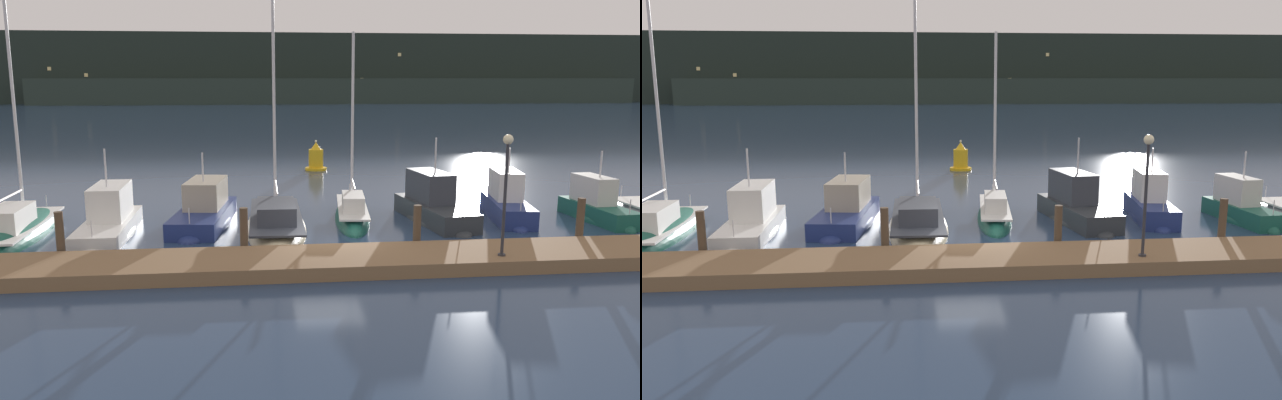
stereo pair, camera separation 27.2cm
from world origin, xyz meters
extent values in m
plane|color=navy|center=(0.00, 0.00, 0.00)|extent=(400.00, 400.00, 0.00)
cube|color=brown|center=(0.00, -2.45, 0.23)|extent=(38.79, 2.80, 0.45)
cylinder|color=#4C3D2D|center=(-9.13, -0.80, 0.87)|extent=(0.28, 0.28, 1.73)
cylinder|color=#4C3D2D|center=(-3.04, -0.80, 0.86)|extent=(0.28, 0.28, 1.72)
cylinder|color=#4C3D2D|center=(3.04, -0.80, 0.84)|extent=(0.28, 0.28, 1.68)
cylinder|color=#4C3D2D|center=(9.13, -0.80, 0.90)|extent=(0.28, 0.28, 1.81)
ellipsoid|color=#195647|center=(-11.80, 3.07, 0.00)|extent=(2.09, 7.65, 1.60)
cube|color=silver|center=(-11.80, 3.07, 0.46)|extent=(1.76, 6.43, 0.08)
cube|color=silver|center=(-11.79, 2.15, 0.92)|extent=(1.23, 2.45, 0.84)
cylinder|color=silver|center=(-11.81, 3.68, 5.76)|extent=(0.12, 0.12, 10.59)
cylinder|color=silver|center=(-11.79, 2.06, 1.72)|extent=(0.13, 3.23, 0.09)
cylinder|color=silver|center=(-11.84, 6.58, 0.71)|extent=(0.04, 0.04, 0.50)
ellipsoid|color=white|center=(-8.37, 2.81, 0.00)|extent=(1.94, 6.39, 1.02)
cube|color=white|center=(-8.37, 2.81, 0.30)|extent=(1.78, 5.75, 0.60)
cube|color=silver|center=(-8.37, 3.45, 1.25)|extent=(1.30, 2.82, 1.30)
cube|color=black|center=(-8.39, 4.72, 1.44)|extent=(1.12, 0.27, 0.58)
cylinder|color=silver|center=(-8.37, 2.94, 2.64)|extent=(0.07, 0.07, 1.50)
cylinder|color=silver|center=(-8.34, 0.13, 0.90)|extent=(0.04, 0.04, 0.60)
ellipsoid|color=navy|center=(-4.77, 4.09, 0.00)|extent=(2.86, 6.56, 1.24)
cube|color=navy|center=(-4.77, 4.09, 0.35)|extent=(2.62, 5.91, 0.70)
cube|color=#A39984|center=(-4.69, 4.72, 1.27)|extent=(1.76, 2.95, 1.14)
cube|color=black|center=(-4.53, 5.99, 1.44)|extent=(1.27, 0.39, 0.51)
cylinder|color=silver|center=(-4.75, 4.22, 2.44)|extent=(0.07, 0.07, 1.21)
cylinder|color=silver|center=(-5.10, 1.45, 1.00)|extent=(0.04, 0.04, 0.60)
ellipsoid|color=beige|center=(-1.79, 3.19, 0.00)|extent=(2.62, 8.42, 1.24)
cube|color=#333842|center=(-1.79, 3.19, 0.54)|extent=(2.20, 7.07, 0.08)
cube|color=#333842|center=(-1.81, 2.18, 0.94)|extent=(1.52, 2.71, 0.71)
cylinder|color=silver|center=(-1.78, 3.86, 5.02)|extent=(0.12, 0.12, 8.96)
cylinder|color=silver|center=(-1.81, 2.28, 1.89)|extent=(0.15, 3.17, 0.09)
cylinder|color=silver|center=(-1.72, 7.04, 0.79)|extent=(0.04, 0.04, 0.50)
ellipsoid|color=#195647|center=(1.57, 4.44, 0.00)|extent=(2.23, 6.60, 1.41)
cube|color=silver|center=(1.57, 4.44, 0.58)|extent=(1.87, 5.54, 0.08)
cube|color=silver|center=(1.48, 3.67, 0.95)|extent=(1.12, 2.16, 0.65)
cylinder|color=silver|center=(1.63, 4.95, 4.28)|extent=(0.12, 0.12, 7.40)
cylinder|color=silver|center=(1.49, 3.73, 1.69)|extent=(0.38, 2.45, 0.09)
cylinder|color=silver|center=(1.92, 7.39, 0.83)|extent=(0.04, 0.04, 0.50)
ellipsoid|color=#2D3338|center=(5.05, 3.70, 0.00)|extent=(2.62, 6.16, 0.96)
cube|color=#2D3338|center=(5.05, 3.70, 0.40)|extent=(2.39, 5.55, 0.80)
cube|color=#333842|center=(4.96, 4.30, 1.44)|extent=(1.58, 2.77, 1.29)
cube|color=black|center=(4.79, 5.48, 1.64)|extent=(1.10, 0.41, 0.58)
cylinder|color=silver|center=(5.03, 3.82, 2.84)|extent=(0.07, 0.07, 1.51)
cylinder|color=silver|center=(5.41, 1.22, 1.10)|extent=(0.04, 0.04, 0.60)
ellipsoid|color=navy|center=(8.37, 3.93, 0.00)|extent=(2.48, 5.57, 1.05)
cube|color=navy|center=(8.37, 3.93, 0.41)|extent=(2.26, 5.02, 0.83)
cube|color=silver|center=(8.46, 4.46, 1.45)|extent=(1.46, 2.52, 1.24)
cube|color=black|center=(8.64, 5.52, 1.63)|extent=(0.97, 0.41, 0.56)
cylinder|color=silver|center=(8.38, 4.03, 2.59)|extent=(0.07, 0.07, 1.04)
cylinder|color=silver|center=(7.98, 1.70, 1.13)|extent=(0.04, 0.04, 0.60)
ellipsoid|color=#195647|center=(12.11, 3.07, 0.00)|extent=(1.70, 4.86, 1.21)
cube|color=#195647|center=(12.11, 3.07, 0.36)|extent=(1.55, 4.38, 0.72)
cube|color=silver|center=(12.08, 3.55, 1.31)|extent=(1.08, 2.16, 1.17)
cube|color=black|center=(12.01, 4.50, 1.48)|extent=(0.84, 0.29, 0.52)
cylinder|color=silver|center=(12.10, 3.16, 2.46)|extent=(0.07, 0.07, 1.13)
cylinder|color=silver|center=(12.24, 1.07, 1.02)|extent=(0.04, 0.04, 0.60)
cylinder|color=silver|center=(14.92, 5.96, 0.74)|extent=(0.04, 0.04, 0.50)
cylinder|color=gold|center=(1.56, 19.51, 0.08)|extent=(1.46, 1.46, 0.16)
cylinder|color=gold|center=(1.56, 19.51, 0.77)|extent=(0.97, 0.97, 1.23)
cone|color=gold|center=(1.56, 19.51, 1.64)|extent=(0.68, 0.68, 0.50)
sphere|color=#F9EAB7|center=(1.56, 19.51, 1.94)|extent=(0.16, 0.16, 0.16)
cylinder|color=#2D2D33|center=(5.22, -3.14, 0.48)|extent=(0.24, 0.24, 0.06)
cylinder|color=#2D2D33|center=(5.22, -3.14, 2.28)|extent=(0.10, 0.10, 3.54)
sphere|color=#F9EAB7|center=(5.22, -3.14, 4.19)|extent=(0.32, 0.32, 0.32)
cube|color=#1E2823|center=(0.00, 139.67, 8.39)|extent=(240.00, 16.00, 16.79)
cube|color=#26332C|center=(19.22, 129.67, 2.99)|extent=(144.00, 10.00, 5.97)
cube|color=#F4DB8C|center=(22.44, 131.62, 1.05)|extent=(0.80, 0.10, 0.80)
cube|color=#F4DB8C|center=(-19.27, 131.62, 4.02)|extent=(0.80, 0.10, 0.80)
cube|color=#F4DB8C|center=(24.57, 131.62, 5.65)|extent=(0.80, 0.10, 0.80)
cube|color=#F4DB8C|center=(33.84, 131.62, 11.68)|extent=(0.80, 0.10, 0.80)
cube|color=#F4DB8C|center=(-40.74, 131.62, 6.75)|extent=(0.80, 0.10, 0.80)
cube|color=#F4DB8C|center=(-48.90, 131.62, 8.19)|extent=(0.80, 0.10, 0.80)
camera|label=1|loc=(-2.73, -21.74, 6.07)|focal=35.00mm
camera|label=2|loc=(-2.46, -21.76, 6.07)|focal=35.00mm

